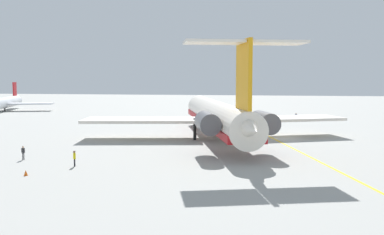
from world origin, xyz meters
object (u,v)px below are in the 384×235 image
main_jetliner (218,115)px  ground_crew_portside (296,116)px  ground_crew_near_nose (23,151)px  safety_cone_nose (26,173)px  airliner_mid_right (4,103)px  ground_crew_near_tail (74,156)px  safety_cone_wingtip (95,122)px

main_jetliner → ground_crew_portside: bearing=-40.5°
ground_crew_near_nose → safety_cone_nose: (-7.51, -4.84, -0.79)m
airliner_mid_right → ground_crew_near_tail: size_ratio=15.81×
airliner_mid_right → ground_crew_near_nose: airliner_mid_right is taller
ground_crew_near_nose → safety_cone_wingtip: ground_crew_near_nose is taller
ground_crew_near_tail → ground_crew_near_nose: bearing=111.6°
ground_crew_near_tail → safety_cone_wingtip: size_ratio=3.24×
main_jetliner → safety_cone_wingtip: main_jetliner is taller
airliner_mid_right → main_jetliner: bearing=38.2°
safety_cone_nose → ground_crew_near_tail: bearing=-31.1°
main_jetliner → safety_cone_wingtip: 34.77m
airliner_mid_right → safety_cone_wingtip: size_ratio=51.17×
ground_crew_near_tail → safety_cone_nose: size_ratio=3.24×
ground_crew_near_tail → main_jetliner: bearing=9.4°
ground_crew_near_nose → safety_cone_wingtip: size_ratio=3.05×
ground_crew_near_nose → ground_crew_near_tail: 8.22m
main_jetliner → ground_crew_portside: 36.14m
airliner_mid_right → ground_crew_near_tail: airliner_mid_right is taller
ground_crew_portside → safety_cone_nose: (-60.73, 31.65, -0.85)m
airliner_mid_right → safety_cone_wingtip: (-27.22, -39.94, -2.24)m
ground_crew_near_tail → safety_cone_wingtip: 44.99m
safety_cone_nose → safety_cone_wingtip: (47.32, 12.04, 0.00)m
ground_crew_near_nose → safety_cone_wingtip: bearing=179.9°
airliner_mid_right → ground_crew_near_nose: (-67.03, -47.14, -1.46)m
ground_crew_near_tail → ground_crew_portside: size_ratio=1.00×
ground_crew_portside → safety_cone_wingtip: ground_crew_portside is taller
ground_crew_near_nose → safety_cone_nose: ground_crew_near_nose is taller
main_jetliner → airliner_mid_right: main_jetliner is taller
ground_crew_near_nose → safety_cone_nose: 8.97m
main_jetliner → safety_cone_wingtip: bearing=40.2°
ground_crew_near_nose → ground_crew_portside: 64.53m
ground_crew_near_nose → main_jetliner: bearing=123.3°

